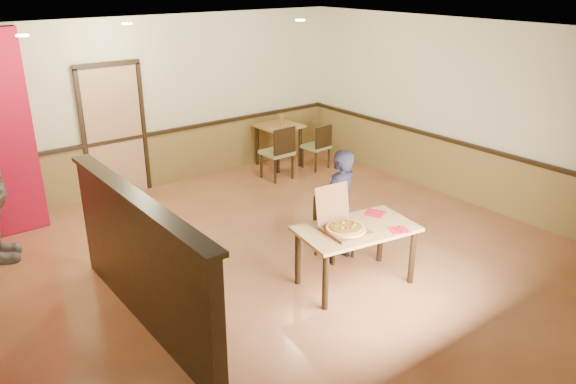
% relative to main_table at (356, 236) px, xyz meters
% --- Properties ---
extents(floor, '(7.00, 7.00, 0.00)m').
position_rel_main_table_xyz_m(floor, '(-0.28, 0.95, -0.61)').
color(floor, '#C5784C').
rests_on(floor, ground).
extents(ceiling, '(7.00, 7.00, 0.00)m').
position_rel_main_table_xyz_m(ceiling, '(-0.28, 0.95, 2.19)').
color(ceiling, black).
rests_on(ceiling, wall_back).
extents(wall_back, '(7.00, 0.00, 7.00)m').
position_rel_main_table_xyz_m(wall_back, '(-0.28, 4.45, 0.79)').
color(wall_back, beige).
rests_on(wall_back, floor).
extents(wall_right, '(0.00, 7.00, 7.00)m').
position_rel_main_table_xyz_m(wall_right, '(3.22, 0.95, 0.79)').
color(wall_right, beige).
rests_on(wall_right, floor).
extents(wainscot_back, '(7.00, 0.04, 0.90)m').
position_rel_main_table_xyz_m(wainscot_back, '(-0.28, 4.42, -0.16)').
color(wainscot_back, olive).
rests_on(wainscot_back, floor).
extents(chair_rail_back, '(7.00, 0.06, 0.06)m').
position_rel_main_table_xyz_m(chair_rail_back, '(-0.28, 4.40, 0.31)').
color(chair_rail_back, black).
rests_on(chair_rail_back, wall_back).
extents(wainscot_right, '(0.04, 7.00, 0.90)m').
position_rel_main_table_xyz_m(wainscot_right, '(3.19, 0.95, -0.16)').
color(wainscot_right, olive).
rests_on(wainscot_right, floor).
extents(chair_rail_right, '(0.06, 7.00, 0.06)m').
position_rel_main_table_xyz_m(chair_rail_right, '(3.17, 0.95, 0.31)').
color(chair_rail_right, black).
rests_on(chair_rail_right, wall_right).
extents(back_door, '(0.90, 0.06, 2.10)m').
position_rel_main_table_xyz_m(back_door, '(-1.08, 4.41, 0.44)').
color(back_door, tan).
rests_on(back_door, wall_back).
extents(booth_partition, '(0.20, 3.10, 1.44)m').
position_rel_main_table_xyz_m(booth_partition, '(-2.28, 0.75, 0.12)').
color(booth_partition, black).
rests_on(booth_partition, floor).
extents(spot_a, '(0.14, 0.14, 0.02)m').
position_rel_main_table_xyz_m(spot_a, '(-2.58, 2.75, 2.17)').
color(spot_a, beige).
rests_on(spot_a, ceiling).
extents(spot_b, '(0.14, 0.14, 0.02)m').
position_rel_main_table_xyz_m(spot_b, '(-1.08, 3.45, 2.17)').
color(spot_b, beige).
rests_on(spot_b, ceiling).
extents(spot_c, '(0.14, 0.14, 0.02)m').
position_rel_main_table_xyz_m(spot_c, '(1.12, 2.45, 2.17)').
color(spot_c, beige).
rests_on(spot_c, ceiling).
extents(main_table, '(1.46, 0.98, 0.72)m').
position_rel_main_table_xyz_m(main_table, '(0.00, 0.00, 0.00)').
color(main_table, tan).
rests_on(main_table, floor).
extents(diner_chair, '(0.41, 0.41, 0.82)m').
position_rel_main_table_xyz_m(diner_chair, '(0.26, 0.70, -0.17)').
color(diner_chair, olive).
rests_on(diner_chair, floor).
extents(side_chair_left, '(0.49, 0.49, 0.96)m').
position_rel_main_table_xyz_m(side_chair_left, '(1.42, 3.38, -0.09)').
color(side_chair_left, olive).
rests_on(side_chair_left, floor).
extents(side_chair_right, '(0.45, 0.45, 0.84)m').
position_rel_main_table_xyz_m(side_chair_right, '(2.33, 3.38, -0.16)').
color(side_chair_right, olive).
rests_on(side_chair_right, floor).
extents(side_table, '(0.75, 0.75, 0.79)m').
position_rel_main_table_xyz_m(side_table, '(1.87, 4.00, -0.00)').
color(side_table, tan).
rests_on(side_table, floor).
extents(diner, '(0.58, 0.42, 1.46)m').
position_rel_main_table_xyz_m(diner, '(0.25, 0.56, 0.12)').
color(diner, black).
rests_on(diner, floor).
extents(pizza_box, '(0.50, 0.58, 0.48)m').
position_rel_main_table_xyz_m(pizza_box, '(-0.18, 0.03, 0.17)').
color(pizza_box, brown).
rests_on(pizza_box, main_table).
extents(pizza, '(0.56, 0.56, 0.03)m').
position_rel_main_table_xyz_m(pizza, '(-0.19, -0.02, 0.16)').
color(pizza, '#DDA750').
rests_on(pizza, pizza_box).
extents(napkin_near, '(0.27, 0.27, 0.01)m').
position_rel_main_table_xyz_m(napkin_near, '(0.33, -0.34, 0.11)').
color(napkin_near, red).
rests_on(napkin_near, main_table).
extents(napkin_far, '(0.29, 0.29, 0.01)m').
position_rel_main_table_xyz_m(napkin_far, '(0.45, 0.15, 0.11)').
color(napkin_far, red).
rests_on(napkin_far, main_table).
extents(condiment, '(0.07, 0.07, 0.16)m').
position_rel_main_table_xyz_m(condiment, '(1.96, 4.01, 0.26)').
color(condiment, '#95631B').
rests_on(condiment, side_table).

